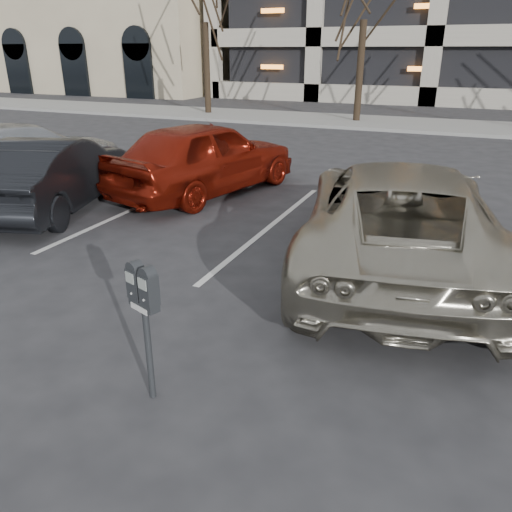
{
  "coord_description": "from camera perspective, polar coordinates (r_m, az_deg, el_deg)",
  "views": [
    {
      "loc": [
        1.61,
        -5.32,
        2.84
      ],
      "look_at": [
        -0.11,
        -1.32,
        1.03
      ],
      "focal_mm": 35.0,
      "sensor_mm": 36.0,
      "label": 1
    }
  ],
  "objects": [
    {
      "name": "car_dark",
      "position": [
        10.22,
        -22.15,
        8.7
      ],
      "size": [
        2.61,
        4.4,
        1.37
      ],
      "primitive_type": "imported",
      "rotation": [
        0.0,
        0.0,
        3.44
      ],
      "color": "black",
      "rests_on": "ground"
    },
    {
      "name": "car_red",
      "position": [
        10.68,
        -5.82,
        11.21
      ],
      "size": [
        2.85,
        4.81,
        1.54
      ],
      "primitive_type": "imported",
      "rotation": [
        0.0,
        0.0,
        2.9
      ],
      "color": "maroon",
      "rests_on": "ground"
    },
    {
      "name": "sidewalk",
      "position": [
        21.56,
        19.39,
        13.88
      ],
      "size": [
        80.0,
        4.0,
        0.12
      ],
      "primitive_type": "cube",
      "color": "gray",
      "rests_on": "ground"
    },
    {
      "name": "car_silver",
      "position": [
        12.71,
        -24.72,
        10.65
      ],
      "size": [
        3.07,
        4.94,
        1.33
      ],
      "primitive_type": "imported",
      "rotation": [
        0.0,
        0.0,
        2.86
      ],
      "color": "#ABAFB3",
      "rests_on": "ground"
    },
    {
      "name": "suv_silver",
      "position": [
        7.07,
        16.03,
        4.4
      ],
      "size": [
        3.44,
        5.75,
        1.5
      ],
      "rotation": [
        0.0,
        0.0,
        3.33
      ],
      "color": "#ACA592",
      "rests_on": "ground"
    },
    {
      "name": "stall_lines",
      "position": [
        8.67,
        1.64,
        3.43
      ],
      "size": [
        16.9,
        5.2,
        0.0
      ],
      "color": "silver",
      "rests_on": "ground"
    },
    {
      "name": "ground",
      "position": [
        6.24,
        5.76,
        -4.66
      ],
      "size": [
        140.0,
        140.0,
        0.0
      ],
      "primitive_type": "plane",
      "color": "#28282B",
      "rests_on": "ground"
    },
    {
      "name": "parking_meter",
      "position": [
        4.17,
        -12.71,
        -4.93
      ],
      "size": [
        0.34,
        0.22,
        1.25
      ],
      "rotation": [
        0.0,
        0.0,
        -0.34
      ],
      "color": "black",
      "rests_on": "ground"
    }
  ]
}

